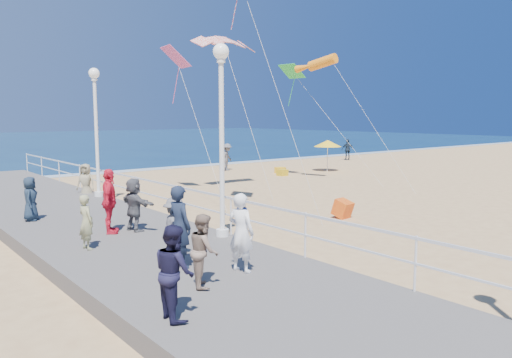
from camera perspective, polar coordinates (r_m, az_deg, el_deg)
ground at (r=17.86m, az=10.37°, el=-5.09°), size 160.00×160.00×0.00m
surf_line at (r=34.66m, az=-16.33°, el=0.76°), size 160.00×1.20×0.04m
boardwalk at (r=13.19m, az=-11.57°, el=-8.65°), size 5.00×44.00×0.40m
railing at (r=14.21m, az=-2.89°, el=-3.01°), size 0.05×42.00×0.55m
lamp_post_mid at (r=13.81m, az=-3.96°, el=6.74°), size 0.44×0.44×5.32m
lamp_post_far at (r=21.79m, az=-17.84°, el=6.60°), size 0.44×0.44×5.32m
woman_holding_toddler at (r=10.84m, az=-1.71°, el=-6.15°), size 0.58×0.73×1.74m
toddler_held at (r=10.98m, az=-1.57°, el=-4.13°), size 0.37×0.42×0.73m
spectator_0 at (r=11.28m, az=-8.72°, el=-5.40°), size 0.52×0.72×1.85m
spectator_1 at (r=10.04m, az=-5.98°, el=-8.10°), size 0.82×0.89×1.46m
spectator_2 at (r=11.96m, az=-9.25°, el=-5.58°), size 0.77×1.06×1.49m
spectator_3 at (r=14.93m, az=-16.41°, el=-2.47°), size 0.92×1.18×1.87m
spectator_4 at (r=17.66m, az=-24.39°, el=-2.07°), size 0.72×0.83×1.44m
spectator_5 at (r=15.10m, az=-13.75°, el=-2.85°), size 0.65×1.51×1.57m
spectator_6 at (r=13.38m, az=-18.84°, el=-4.68°), size 0.40×0.55×1.41m
spectator_7 at (r=8.55m, az=-9.33°, el=-10.42°), size 0.71×0.85×1.60m
beach_walker_a at (r=34.51m, az=-3.30°, el=2.52°), size 1.39×1.24×1.87m
beach_walker_b at (r=43.36m, az=10.44°, el=3.33°), size 1.12×0.94×1.80m
beach_walker_c at (r=23.14m, az=-18.86°, el=-0.42°), size 0.94×0.98×1.69m
box_kite at (r=18.76m, az=9.87°, el=-3.54°), size 0.62×0.76×0.74m
beach_umbrella at (r=34.16m, az=8.19°, el=4.05°), size 1.90×1.90×2.14m
beach_chair_left at (r=31.58m, az=3.02°, el=0.74°), size 0.55×0.55×0.40m
beach_chair_right at (r=32.93m, az=2.78°, el=1.01°), size 0.55×0.55×0.40m
kite_parafoil at (r=24.77m, az=-3.59°, el=15.61°), size 3.39×0.94×0.65m
kite_windsock at (r=28.45m, az=7.63°, el=13.07°), size 1.05×2.90×1.13m
kite_diamond_pink at (r=24.20m, az=-9.18°, el=13.62°), size 1.28×1.55×0.94m
kite_diamond_green at (r=30.29m, az=4.11°, el=12.17°), size 1.18×1.39×0.77m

